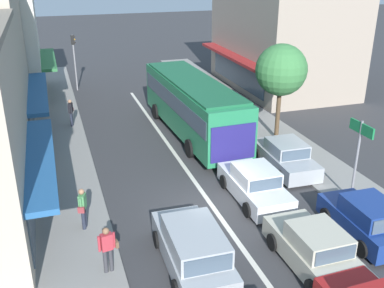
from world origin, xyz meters
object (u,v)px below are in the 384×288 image
at_px(traffic_light_downstreet, 74,53).
at_px(directional_road_sign, 359,143).
at_px(street_tree_right, 281,70).
at_px(parked_hatchback_kerb_front, 365,220).
at_px(parked_sedan_kerb_second, 285,157).
at_px(pedestrian_with_handbag_near, 83,206).
at_px(sedan_adjacent_lane_trail, 316,250).
at_px(pedestrian_browsing_midblock, 71,111).
at_px(city_bus, 193,103).
at_px(pedestrian_far_walker, 108,247).
at_px(sedan_behind_bus_near, 255,185).
at_px(wagon_behind_bus_mid, 193,249).

distance_m(traffic_light_downstreet, directional_road_sign, 23.16).
height_order(directional_road_sign, street_tree_right, street_tree_right).
relative_size(parked_hatchback_kerb_front, directional_road_sign, 1.04).
xyz_separation_m(parked_sedan_kerb_second, pedestrian_with_handbag_near, (-9.72, -2.46, 0.40)).
relative_size(sedan_adjacent_lane_trail, pedestrian_browsing_midblock, 2.58).
relative_size(parked_hatchback_kerb_front, traffic_light_downstreet, 0.89).
xyz_separation_m(city_bus, parked_hatchback_kerb_front, (2.76, -11.74, -1.17)).
bearing_deg(pedestrian_far_walker, parked_hatchback_kerb_front, -4.45).
height_order(sedan_behind_bus_near, parked_hatchback_kerb_front, parked_hatchback_kerb_front).
relative_size(street_tree_right, pedestrian_with_handbag_near, 3.29).
xyz_separation_m(city_bus, pedestrian_far_walker, (-6.42, -11.03, -0.81)).
height_order(sedan_behind_bus_near, wagon_behind_bus_mid, wagon_behind_bus_mid).
relative_size(parked_sedan_kerb_second, directional_road_sign, 1.18).
distance_m(city_bus, pedestrian_with_handbag_near, 10.79).
distance_m(city_bus, parked_sedan_kerb_second, 6.53).
bearing_deg(sedan_adjacent_lane_trail, city_bus, 90.27).
relative_size(sedan_behind_bus_near, pedestrian_with_handbag_near, 2.58).
bearing_deg(parked_hatchback_kerb_front, traffic_light_downstreet, 109.57).
bearing_deg(traffic_light_downstreet, wagon_behind_bus_mid, -85.53).
height_order(city_bus, pedestrian_far_walker, city_bus).
bearing_deg(pedestrian_browsing_midblock, sedan_behind_bus_near, -59.19).
bearing_deg(parked_sedan_kerb_second, sedan_behind_bus_near, -140.46).
relative_size(city_bus, traffic_light_downstreet, 2.60).
height_order(city_bus, traffic_light_downstreet, traffic_light_downstreet).
xyz_separation_m(sedan_adjacent_lane_trail, directional_road_sign, (3.82, 3.28, 2.01)).
height_order(city_bus, parked_hatchback_kerb_front, city_bus).
bearing_deg(pedestrian_with_handbag_near, city_bus, 49.89).
distance_m(sedan_behind_bus_near, parked_hatchback_kerb_front, 4.60).
xyz_separation_m(city_bus, parked_sedan_kerb_second, (2.78, -5.78, -1.22)).
bearing_deg(city_bus, parked_sedan_kerb_second, -64.28).
height_order(street_tree_right, pedestrian_browsing_midblock, street_tree_right).
bearing_deg(traffic_light_downstreet, city_bus, -64.52).
bearing_deg(city_bus, pedestrian_with_handbag_near, -130.11).
distance_m(parked_sedan_kerb_second, street_tree_right, 5.03).
height_order(street_tree_right, pedestrian_far_walker, street_tree_right).
xyz_separation_m(wagon_behind_bus_mid, traffic_light_downstreet, (-1.82, 23.22, 2.11)).
bearing_deg(pedestrian_with_handbag_near, parked_hatchback_kerb_front, -19.90).
xyz_separation_m(sedan_behind_bus_near, pedestrian_far_walker, (-6.56, -3.06, 0.40)).
distance_m(parked_sedan_kerb_second, pedestrian_browsing_midblock, 13.02).
height_order(city_bus, directional_road_sign, directional_road_sign).
relative_size(wagon_behind_bus_mid, parked_hatchback_kerb_front, 1.21).
bearing_deg(sedan_behind_bus_near, parked_hatchback_kerb_front, -55.19).
bearing_deg(traffic_light_downstreet, directional_road_sign, -65.92).
bearing_deg(city_bus, pedestrian_far_walker, -120.23).
bearing_deg(wagon_behind_bus_mid, pedestrian_far_walker, 169.31).
bearing_deg(sedan_behind_bus_near, parked_sedan_kerb_second, 39.54).
bearing_deg(parked_sedan_kerb_second, pedestrian_with_handbag_near, -165.81).
bearing_deg(street_tree_right, wagon_behind_bus_mid, -130.57).
xyz_separation_m(sedan_adjacent_lane_trail, parked_sedan_kerb_second, (2.72, 6.96, 0.00)).
bearing_deg(wagon_behind_bus_mid, parked_sedan_kerb_second, 41.35).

